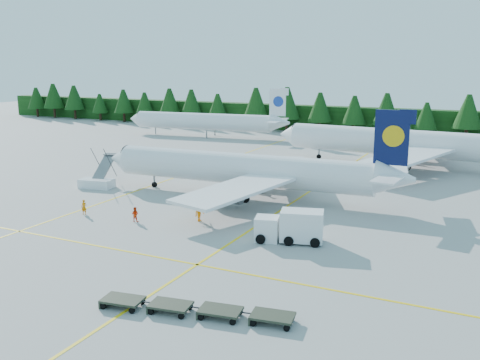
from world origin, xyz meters
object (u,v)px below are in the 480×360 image
at_px(airliner_navy, 235,169).
at_px(airstairs, 98,181).
at_px(service_truck, 289,226).
at_px(airliner_red, 396,143).

height_order(airliner_navy, airstairs, airliner_navy).
height_order(airstairs, service_truck, airstairs).
bearing_deg(airliner_navy, airstairs, -170.93).
relative_size(airliner_navy, service_truck, 5.88).
bearing_deg(airliner_red, airliner_navy, -112.18).
xyz_separation_m(airliner_navy, airstairs, (-18.32, -3.81, -2.50)).
height_order(airliner_red, airstairs, airliner_red).
bearing_deg(airstairs, service_truck, -27.13).
height_order(airliner_red, service_truck, airliner_red).
bearing_deg(airliner_red, airstairs, -131.03).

